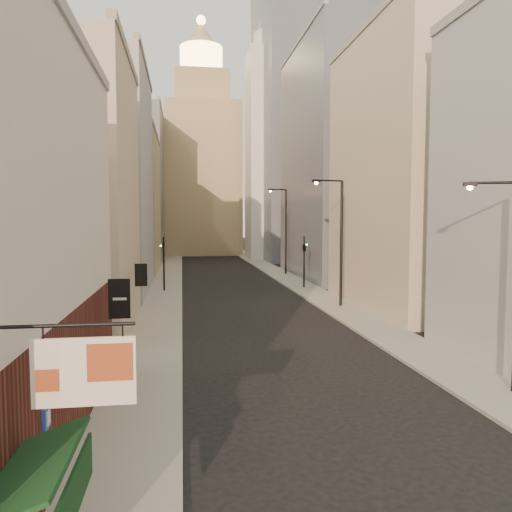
{
  "coord_description": "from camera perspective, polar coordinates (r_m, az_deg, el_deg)",
  "views": [
    {
      "loc": [
        -4.95,
        -5.0,
        6.54
      ],
      "look_at": [
        -1.18,
        20.41,
        4.68
      ],
      "focal_mm": 35.0,
      "sensor_mm": 36.0,
      "label": 1
    }
  ],
  "objects": [
    {
      "name": "right_bldg_wingrid",
      "position": [
        57.92,
        8.78,
        10.5
      ],
      "size": [
        8.0,
        20.0,
        26.0
      ],
      "primitive_type": "cube",
      "color": "gray",
      "rests_on": "ground"
    },
    {
      "name": "streetlamp_far",
      "position": [
        59.02,
        3.24,
        3.42
      ],
      "size": [
        2.48,
        1.29,
        10.15
      ],
      "rotation": [
        0.0,
        0.0,
        0.43
      ],
      "color": "black",
      "rests_on": "ground"
    },
    {
      "name": "left_bldg_tan",
      "position": [
        65.41,
        -14.7,
        5.73
      ],
      "size": [
        8.0,
        18.0,
        17.0
      ],
      "primitive_type": "cube",
      "color": "#9D8761",
      "rests_on": "ground"
    },
    {
      "name": "left_bldg_grey",
      "position": [
        47.65,
        -17.1,
        8.13
      ],
      "size": [
        8.0,
        16.0,
        20.0
      ],
      "primitive_type": "cube",
      "color": "#A5A4AA",
      "rests_on": "ground"
    },
    {
      "name": "streetlamp_near",
      "position": [
        20.62,
        27.2,
        -1.88
      ],
      "size": [
        2.01,
        0.81,
        7.95
      ],
      "rotation": [
        0.0,
        0.0,
        -0.32
      ],
      "color": "black",
      "rests_on": "ground"
    },
    {
      "name": "streetlamp_mid",
      "position": [
        37.31,
        9.4,
        2.34
      ],
      "size": [
        2.46,
        0.65,
        9.46
      ],
      "rotation": [
        0.0,
        0.0,
        0.18
      ],
      "color": "black",
      "rests_on": "ground"
    },
    {
      "name": "left_bldg_wingrid",
      "position": [
        85.47,
        -13.28,
        7.7
      ],
      "size": [
        8.0,
        20.0,
        24.0
      ],
      "primitive_type": "cube",
      "color": "gray",
      "rests_on": "ground"
    },
    {
      "name": "white_tower",
      "position": [
        85.2,
        1.79,
        12.28
      ],
      "size": [
        8.0,
        8.0,
        41.5
      ],
      "color": "silver",
      "rests_on": "ground"
    },
    {
      "name": "sidewalk_left",
      "position": [
        60.37,
        -9.87,
        -2.07
      ],
      "size": [
        3.0,
        140.0,
        0.15
      ],
      "primitive_type": "cube",
      "color": "gray",
      "rests_on": "ground"
    },
    {
      "name": "left_bldg_beige",
      "position": [
        31.83,
        -21.37,
        6.49
      ],
      "size": [
        8.0,
        12.0,
        16.0
      ],
      "primitive_type": "cube",
      "color": "tan",
      "rests_on": "ground"
    },
    {
      "name": "highrise",
      "position": [
        88.22,
        7.14,
        16.63
      ],
      "size": [
        21.0,
        23.0,
        51.2
      ],
      "color": "gray",
      "rests_on": "ground"
    },
    {
      "name": "sidewalk_right",
      "position": [
        61.43,
        2.35,
        -1.9
      ],
      "size": [
        3.0,
        140.0,
        0.15
      ],
      "primitive_type": "cube",
      "color": "gray",
      "rests_on": "ground"
    },
    {
      "name": "traffic_light_right",
      "position": [
        47.4,
        5.53,
        0.83
      ],
      "size": [
        0.66,
        0.66,
        5.0
      ],
      "rotation": [
        0.0,
        0.0,
        2.96
      ],
      "color": "black",
      "rests_on": "ground"
    },
    {
      "name": "clock_tower",
      "position": [
        97.72,
        -6.18,
        10.64
      ],
      "size": [
        14.0,
        14.0,
        44.9
      ],
      "color": "#9D8761",
      "rests_on": "ground"
    },
    {
      "name": "right_bldg_beige",
      "position": [
        39.05,
        17.55,
        9.04
      ],
      "size": [
        8.0,
        16.0,
        20.0
      ],
      "primitive_type": "cube",
      "color": "tan",
      "rests_on": "ground"
    },
    {
      "name": "traffic_light_left",
      "position": [
        45.82,
        -10.51,
        0.45
      ],
      "size": [
        0.6,
        0.55,
        5.0
      ],
      "rotation": [
        0.0,
        0.0,
        2.85
      ],
      "color": "black",
      "rests_on": "ground"
    }
  ]
}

